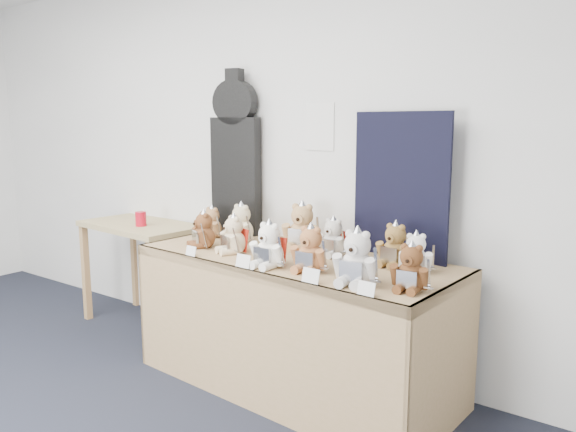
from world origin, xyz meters
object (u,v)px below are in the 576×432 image
Objects in this scene: teddy_back_centre_left at (302,228)px; teddy_back_far_left at (212,224)px; red_cup at (141,219)px; teddy_front_far_right at (356,260)px; teddy_back_right at (395,247)px; teddy_front_end at (411,270)px; teddy_front_left at (233,236)px; teddy_back_centre_right at (333,239)px; teddy_back_end at (416,255)px; teddy_front_far_left at (203,231)px; side_table at (141,240)px; teddy_back_left at (241,225)px; teddy_front_right at (310,251)px; display_table at (285,287)px; teddy_front_centre at (269,247)px; guitar_case at (236,155)px.

teddy_back_far_left is (-0.70, -0.07, -0.03)m from teddy_back_centre_left.
teddy_front_far_right is at bearing -10.50° from red_cup.
teddy_front_end is at bearing -49.14° from teddy_back_right.
teddy_front_left is at bearing -11.64° from red_cup.
teddy_back_end is at bearing -4.13° from teddy_back_centre_right.
teddy_front_far_left is 1.21m from teddy_back_right.
teddy_back_left is at bearing 2.76° from side_table.
red_cup is at bearing 154.95° from teddy_back_end.
teddy_front_far_left is 0.79× the size of teddy_back_centre_left.
teddy_back_left is at bearing 101.61° from teddy_front_far_left.
teddy_front_right is at bearing -64.49° from teddy_back_centre_left.
red_cup is 0.33× the size of teddy_back_centre_left.
display_table is 8.27× the size of teddy_back_end.
side_table is 4.24× the size of teddy_back_end.
teddy_back_end is (1.24, -0.04, -0.02)m from teddy_back_left.
teddy_back_centre_right is 0.95m from teddy_back_far_left.
teddy_back_centre_right is at bearing 3.53° from teddy_back_far_left.
teddy_front_far_right is 1.21× the size of teddy_front_end.
red_cup is at bearing -175.85° from teddy_back_far_left.
teddy_back_left is (0.96, 0.04, 0.05)m from red_cup.
teddy_front_left is at bearing -30.00° from teddy_back_far_left.
guitar_case is at bearing 141.49° from teddy_front_centre.
teddy_back_centre_left is (0.65, -0.13, -0.43)m from guitar_case.
display_table is at bearing 154.21° from teddy_front_far_right.
teddy_back_centre_left is 0.26m from teddy_back_centre_right.
teddy_back_end is (2.30, -0.08, 0.22)m from side_table.
teddy_back_end is at bearing 0.11° from teddy_back_far_left.
teddy_back_left reaches higher than teddy_back_right.
teddy_back_left reaches higher than red_cup.
teddy_back_left is at bearing 153.18° from teddy_back_end.
side_table is 2.22m from teddy_front_far_right.
teddy_front_centre reaches higher than teddy_front_right.
red_cup is 0.38× the size of teddy_back_left.
guitar_case is 0.53m from teddy_back_left.
teddy_back_right is at bearing 42.03° from teddy_front_left.
teddy_front_right is at bearing -124.29° from teddy_back_right.
teddy_front_right is 0.86m from teddy_back_left.
teddy_back_centre_right is at bearing 50.05° from teddy_front_far_left.
side_table is 0.90× the size of guitar_case.
guitar_case reaches higher than display_table.
teddy_back_centre_right is at bearing 2.29° from red_cup.
teddy_back_far_left is (-0.17, 0.26, -0.01)m from teddy_front_far_left.
teddy_front_far_right is at bearing -15.44° from teddy_back_far_left.
teddy_front_far_left is 1.07× the size of teddy_back_end.
teddy_back_centre_right is (0.25, -0.04, -0.03)m from teddy_back_centre_left.
side_table is 3.98× the size of teddy_front_end.
teddy_front_right is at bearing -171.11° from teddy_back_end.
guitar_case is at bearing 153.85° from teddy_front_left.
teddy_front_centre is 0.45m from teddy_back_centre_right.
teddy_front_right reaches higher than teddy_front_far_left.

